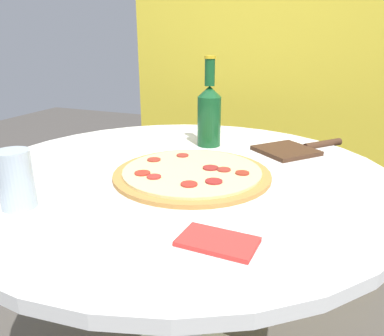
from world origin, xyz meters
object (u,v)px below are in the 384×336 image
object	(u,v)px
pizza	(192,173)
drinking_glass	(16,179)
beer_bottle	(209,113)
pizza_paddle	(294,149)

from	to	relation	value
pizza	drinking_glass	size ratio (longest dim) A/B	3.27
beer_bottle	drinking_glass	xyz separation A→B (m)	(-0.19, -0.55, -0.04)
pizza	beer_bottle	size ratio (longest dim) A/B	1.42
beer_bottle	pizza_paddle	xyz separation A→B (m)	(0.25, 0.03, -0.09)
beer_bottle	pizza_paddle	distance (m)	0.27
pizza	pizza_paddle	xyz separation A→B (m)	(0.20, 0.30, -0.00)
pizza	pizza_paddle	size ratio (longest dim) A/B	1.37
pizza_paddle	drinking_glass	world-z (taller)	drinking_glass
pizza	beer_bottle	distance (m)	0.29
pizza_paddle	drinking_glass	xyz separation A→B (m)	(-0.44, -0.58, 0.05)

